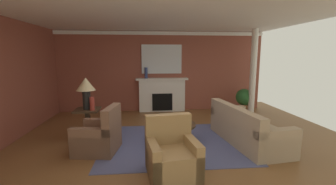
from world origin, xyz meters
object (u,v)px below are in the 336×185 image
(sofa, at_px, (246,130))
(potted_plant, at_px, (244,99))
(armchair_near_window, at_px, (99,137))
(coffee_table, at_px, (173,129))
(mantel_mirror, at_px, (162,59))
(side_table, at_px, (88,121))
(vase_mantel_left, at_px, (146,73))
(vase_on_side_table, at_px, (92,104))
(fireplace, at_px, (162,96))
(table_lamp, at_px, (86,87))
(armchair_facing_fireplace, at_px, (172,156))

(sofa, height_order, potted_plant, sofa)
(armchair_near_window, distance_m, coffee_table, 1.59)
(mantel_mirror, xyz_separation_m, side_table, (-1.95, -2.60, -1.43))
(side_table, bearing_deg, potted_plant, 22.58)
(side_table, xyz_separation_m, vase_mantel_left, (1.40, 2.43, 0.97))
(sofa, relative_size, vase_on_side_table, 7.11)
(fireplace, xyz_separation_m, table_lamp, (-1.95, -2.48, 0.67))
(mantel_mirror, relative_size, vase_mantel_left, 3.74)
(vase_on_side_table, bearing_deg, armchair_near_window, -69.03)
(armchair_facing_fireplace, relative_size, vase_mantel_left, 2.54)
(sofa, distance_m, armchair_facing_fireplace, 2.18)
(vase_on_side_table, bearing_deg, potted_plant, 24.50)
(armchair_facing_fireplace, relative_size, vase_on_side_table, 3.07)
(vase_on_side_table, bearing_deg, mantel_mirror, 56.58)
(mantel_mirror, relative_size, armchair_facing_fireplace, 1.47)
(vase_mantel_left, bearing_deg, table_lamp, -119.85)
(armchair_facing_fireplace, distance_m, coffee_table, 1.36)
(armchair_facing_fireplace, height_order, vase_mantel_left, vase_mantel_left)
(fireplace, height_order, vase_mantel_left, vase_mantel_left)
(mantel_mirror, distance_m, armchair_facing_fireplace, 4.74)
(vase_on_side_table, bearing_deg, coffee_table, -12.61)
(side_table, relative_size, vase_mantel_left, 1.87)
(fireplace, distance_m, armchair_near_window, 3.68)
(side_table, height_order, potted_plant, potted_plant)
(fireplace, distance_m, coffee_table, 3.02)
(mantel_mirror, xyz_separation_m, vase_on_side_table, (-1.80, -2.72, -0.98))
(armchair_near_window, distance_m, table_lamp, 1.33)
(vase_mantel_left, bearing_deg, side_table, -119.85)
(armchair_near_window, bearing_deg, mantel_mirror, 66.45)
(armchair_near_window, xyz_separation_m, potted_plant, (4.29, 2.83, 0.19))
(coffee_table, distance_m, vase_mantel_left, 3.19)
(sofa, height_order, vase_mantel_left, vase_mantel_left)
(mantel_mirror, height_order, side_table, mantel_mirror)
(vase_on_side_table, relative_size, potted_plant, 0.37)
(coffee_table, relative_size, table_lamp, 1.33)
(mantel_mirror, bearing_deg, side_table, -126.79)
(potted_plant, bearing_deg, vase_on_side_table, -155.50)
(fireplace, height_order, side_table, fireplace)
(coffee_table, xyz_separation_m, vase_on_side_table, (-1.84, 0.41, 0.52))
(table_lamp, relative_size, vase_mantel_left, 2.01)
(fireplace, bearing_deg, sofa, -61.92)
(sofa, xyz_separation_m, armchair_facing_fireplace, (-1.81, -1.21, 0.01))
(side_table, bearing_deg, mantel_mirror, 53.21)
(fireplace, xyz_separation_m, potted_plant, (2.78, -0.52, -0.07))
(sofa, bearing_deg, armchair_near_window, -176.64)
(sofa, distance_m, potted_plant, 2.86)
(coffee_table, bearing_deg, potted_plant, 42.45)
(armchair_facing_fireplace, height_order, side_table, armchair_facing_fireplace)
(mantel_mirror, xyz_separation_m, vase_mantel_left, (-0.55, -0.17, -0.46))
(table_lamp, height_order, vase_mantel_left, vase_mantel_left)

